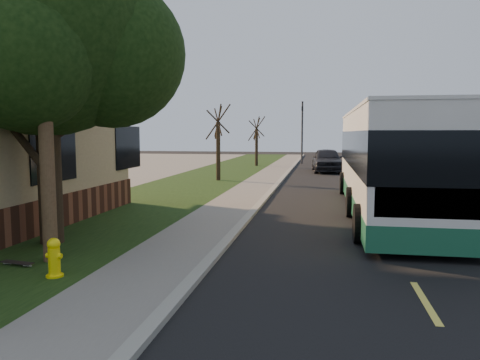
# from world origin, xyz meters

# --- Properties ---
(ground) EXTENTS (120.00, 120.00, 0.00)m
(ground) POSITION_xyz_m (0.00, 0.00, 0.00)
(ground) COLOR black
(ground) RESTS_ON ground
(road) EXTENTS (8.00, 80.00, 0.01)m
(road) POSITION_xyz_m (4.00, 10.00, 0.01)
(road) COLOR black
(road) RESTS_ON ground
(curb) EXTENTS (0.25, 80.00, 0.12)m
(curb) POSITION_xyz_m (0.00, 10.00, 0.06)
(curb) COLOR gray
(curb) RESTS_ON ground
(sidewalk) EXTENTS (2.00, 80.00, 0.08)m
(sidewalk) POSITION_xyz_m (-1.00, 10.00, 0.04)
(sidewalk) COLOR slate
(sidewalk) RESTS_ON ground
(grass_verge) EXTENTS (5.00, 80.00, 0.07)m
(grass_verge) POSITION_xyz_m (-4.50, 10.00, 0.04)
(grass_verge) COLOR black
(grass_verge) RESTS_ON ground
(fire_hydrant) EXTENTS (0.32, 0.32, 0.74)m
(fire_hydrant) POSITION_xyz_m (-2.60, 0.00, 0.43)
(fire_hydrant) COLOR yellow
(fire_hydrant) RESTS_ON grass_verge
(utility_pole) EXTENTS (2.86, 3.21, 9.07)m
(utility_pole) POSITION_xyz_m (-3.31, 0.99, 4.63)
(utility_pole) COLOR #473321
(utility_pole) RESTS_ON ground
(leafy_tree) EXTENTS (6.30, 6.00, 7.80)m
(leafy_tree) POSITION_xyz_m (-4.17, 2.65, 5.17)
(leafy_tree) COLOR black
(leafy_tree) RESTS_ON grass_verge
(bare_tree_near) EXTENTS (1.38, 1.21, 4.31)m
(bare_tree_near) POSITION_xyz_m (-3.50, 18.00, 2.15)
(bare_tree_near) COLOR black
(bare_tree_near) RESTS_ON grass_verge
(bare_tree_far) EXTENTS (1.38, 1.21, 4.03)m
(bare_tree_far) POSITION_xyz_m (-3.00, 30.00, 2.00)
(bare_tree_far) COLOR black
(bare_tree_far) RESTS_ON grass_verge
(traffic_signal) EXTENTS (0.18, 0.22, 5.50)m
(traffic_signal) POSITION_xyz_m (0.50, 34.00, 3.16)
(traffic_signal) COLOR #2D2D30
(traffic_signal) RESTS_ON ground
(transit_bus) EXTENTS (3.00, 13.01, 3.52)m
(transit_bus) POSITION_xyz_m (4.61, 8.80, 1.87)
(transit_bus) COLOR silver
(transit_bus) RESTS_ON ground
(skateboard_spare) EXTENTS (0.75, 0.30, 0.07)m
(skateboard_spare) POSITION_xyz_m (-3.78, 0.55, 0.12)
(skateboard_spare) COLOR black
(skateboard_spare) RESTS_ON grass_verge
(distant_car) EXTENTS (2.30, 5.07, 1.69)m
(distant_car) POSITION_xyz_m (2.63, 25.67, 0.84)
(distant_car) COLOR black
(distant_car) RESTS_ON ground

